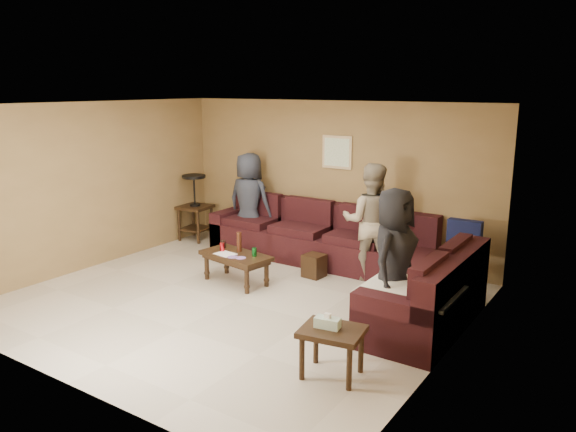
# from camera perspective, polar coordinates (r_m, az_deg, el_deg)

# --- Properties ---
(room) EXTENTS (5.60, 5.50, 2.50)m
(room) POSITION_cam_1_polar(r_m,az_deg,el_deg) (6.95, -5.62, 4.26)
(room) COLOR beige
(room) RESTS_ON ground
(sectional_sofa) EXTENTS (4.65, 2.90, 0.97)m
(sectional_sofa) POSITION_cam_1_polar(r_m,az_deg,el_deg) (8.06, 5.99, -4.28)
(sectional_sofa) COLOR #341115
(sectional_sofa) RESTS_ON ground
(coffee_table) EXTENTS (1.09, 0.67, 0.71)m
(coffee_table) POSITION_cam_1_polar(r_m,az_deg,el_deg) (7.93, -5.33, -4.25)
(coffee_table) COLOR black
(coffee_table) RESTS_ON ground
(end_table_left) EXTENTS (0.57, 0.57, 1.18)m
(end_table_left) POSITION_cam_1_polar(r_m,az_deg,el_deg) (10.18, -9.43, 1.00)
(end_table_left) COLOR black
(end_table_left) RESTS_ON ground
(side_table_right) EXTENTS (0.65, 0.57, 0.63)m
(side_table_right) POSITION_cam_1_polar(r_m,az_deg,el_deg) (5.45, 4.44, -11.99)
(side_table_right) COLOR black
(side_table_right) RESTS_ON ground
(waste_bin) EXTENTS (0.30, 0.30, 0.33)m
(waste_bin) POSITION_cam_1_polar(r_m,az_deg,el_deg) (8.21, 2.67, -5.06)
(waste_bin) COLOR black
(waste_bin) RESTS_ON ground
(wall_art) EXTENTS (0.52, 0.04, 0.52)m
(wall_art) POSITION_cam_1_polar(r_m,az_deg,el_deg) (8.94, 5.01, 6.48)
(wall_art) COLOR tan
(wall_art) RESTS_ON ground
(person_left) EXTENTS (0.84, 0.58, 1.64)m
(person_left) POSITION_cam_1_polar(r_m,az_deg,el_deg) (9.51, -3.95, 1.52)
(person_left) COLOR #2B303C
(person_left) RESTS_ON ground
(person_middle) EXTENTS (0.99, 0.89, 1.67)m
(person_middle) POSITION_cam_1_polar(r_m,az_deg,el_deg) (8.08, 8.36, -0.54)
(person_middle) COLOR tan
(person_middle) RESTS_ON ground
(person_right) EXTENTS (0.52, 0.80, 1.63)m
(person_right) POSITION_cam_1_polar(r_m,az_deg,el_deg) (6.46, 10.67, -4.31)
(person_right) COLOR black
(person_right) RESTS_ON ground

